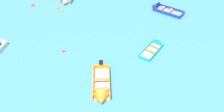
{
  "coord_description": "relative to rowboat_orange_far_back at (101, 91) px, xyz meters",
  "views": [
    {
      "loc": [
        3.8,
        5.67,
        15.12
      ],
      "look_at": [
        0.0,
        23.26,
        0.15
      ],
      "focal_mm": 46.59,
      "sensor_mm": 36.0,
      "label": 1
    }
  ],
  "objects": [
    {
      "name": "rowboat_orange_far_back",
      "position": [
        0.0,
        0.0,
        0.0
      ],
      "size": [
        2.05,
        4.04,
        1.12
      ],
      "color": "beige",
      "rests_on": "ground_plane"
    },
    {
      "name": "rowboat_deep_blue_far_right",
      "position": [
        3.04,
        12.3,
        -0.05
      ],
      "size": [
        3.53,
        2.27,
        1.08
      ],
      "color": "gray",
      "rests_on": "ground_plane"
    },
    {
      "name": "rowboat_turquoise_far_left",
      "position": [
        3.22,
        6.06,
        -0.07
      ],
      "size": [
        1.97,
        3.04,
        0.94
      ],
      "color": "beige",
      "rests_on": "ground_plane"
    },
    {
      "name": "mooring_buoy_far_field",
      "position": [
        -9.81,
        10.32,
        -0.2
      ],
      "size": [
        0.4,
        0.4,
        0.4
      ],
      "primitive_type": "sphere",
      "color": "red",
      "rests_on": "ground_plane"
    },
    {
      "name": "mooring_buoy_midfield",
      "position": [
        -7.11,
        10.31,
        -0.2
      ],
      "size": [
        0.35,
        0.35,
        0.35
      ],
      "primitive_type": "sphere",
      "color": "orange",
      "rests_on": "ground_plane"
    },
    {
      "name": "mooring_buoy_trailing",
      "position": [
        -4.19,
        3.84,
        -0.2
      ],
      "size": [
        0.31,
        0.31,
        0.31
      ],
      "primitive_type": "sphere",
      "color": "red",
      "rests_on": "ground_plane"
    }
  ]
}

